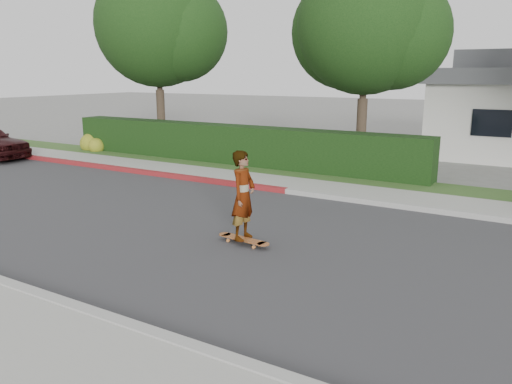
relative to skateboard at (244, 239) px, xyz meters
The scene contains 13 objects.
ground 2.29m from the skateboard, behind, with size 120.00×120.00×0.00m, color slate.
road 2.29m from the skateboard, behind, with size 60.00×8.00×0.01m, color #2D2D30.
curb_near 4.42m from the skateboard, 120.88° to the right, with size 60.00×0.20×0.15m, color #9E9E99.
curb_far 4.95m from the skateboard, 117.28° to the left, with size 60.00×0.20×0.15m, color #9E9E99.
curb_red_section 8.50m from the skateboard, 148.80° to the left, with size 12.00×0.21×0.15m, color maroon.
sidewalk_far 5.77m from the skateboard, 113.18° to the left, with size 60.00×1.60×0.12m, color gray.
planting_strip 7.27m from the skateboard, 108.21° to the left, with size 60.00×1.60×0.10m, color #2D4C1E.
hedge 9.19m from the skateboard, 125.09° to the left, with size 15.00×1.00×1.50m, color black.
flowering_shrub 14.16m from the skateboard, 150.18° to the left, with size 1.40×1.00×0.90m.
tree_left 14.25m from the skateboard, 137.42° to the left, with size 5.99×5.21×8.00m.
tree_center 10.66m from the skateboard, 94.73° to the left, with size 5.66×4.84×7.44m.
skateboard is the anchor object (origin of this frame).
skateboarder 0.92m from the skateboard, ahead, with size 0.66×0.43×1.81m, color white.
Camera 1 is at (7.39, -8.48, 3.41)m, focal length 35.00 mm.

